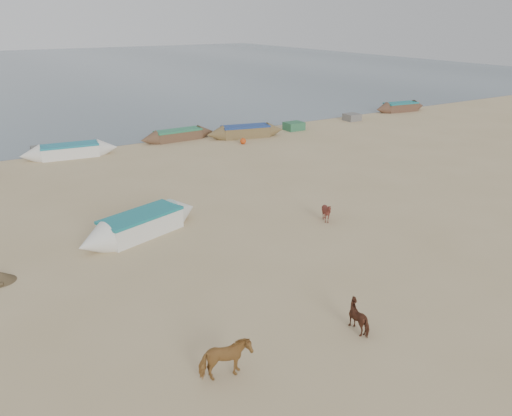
{
  "coord_description": "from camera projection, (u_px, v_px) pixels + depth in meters",
  "views": [
    {
      "loc": [
        -10.56,
        -13.22,
        8.81
      ],
      "look_at": [
        0.0,
        4.0,
        1.0
      ],
      "focal_mm": 35.0,
      "sensor_mm": 36.0,
      "label": 1
    }
  ],
  "objects": [
    {
      "name": "calf_front",
      "position": [
        327.0,
        212.0,
        22.63
      ],
      "size": [
        1.09,
        1.05,
        0.94
      ],
      "primitive_type": "imported",
      "rotation": [
        0.0,
        0.0,
        -1.13
      ],
      "color": "#56231B",
      "rests_on": "ground"
    },
    {
      "name": "ground",
      "position": [
        311.0,
        265.0,
        18.83
      ],
      "size": [
        140.0,
        140.0,
        0.0
      ],
      "primitive_type": "plane",
      "color": "tan",
      "rests_on": "ground"
    },
    {
      "name": "near_canoe",
      "position": [
        141.0,
        224.0,
        21.3
      ],
      "size": [
        6.14,
        3.2,
        0.97
      ],
      "primitive_type": null,
      "rotation": [
        0.0,
        0.0,
        0.31
      ],
      "color": "white",
      "rests_on": "ground"
    },
    {
      "name": "sea",
      "position": [
        15.0,
        71.0,
        84.04
      ],
      "size": [
        160.0,
        160.0,
        0.0
      ],
      "primitive_type": "plane",
      "color": "slate",
      "rests_on": "ground"
    },
    {
      "name": "cow_adult",
      "position": [
        225.0,
        359.0,
        12.78
      ],
      "size": [
        1.44,
        0.84,
        1.14
      ],
      "primitive_type": "imported",
      "rotation": [
        0.0,
        0.0,
        1.4
      ],
      "color": "olive",
      "rests_on": "ground"
    },
    {
      "name": "waterline_canoes",
      "position": [
        109.0,
        147.0,
        34.16
      ],
      "size": [
        56.73,
        5.44,
        0.92
      ],
      "color": "brown",
      "rests_on": "ground"
    },
    {
      "name": "calf_right",
      "position": [
        361.0,
        317.0,
        14.82
      ],
      "size": [
        1.02,
        1.1,
        0.9
      ],
      "primitive_type": "imported",
      "rotation": [
        0.0,
        0.0,
        1.92
      ],
      "color": "#542B1B",
      "rests_on": "ground"
    },
    {
      "name": "beach_clutter",
      "position": [
        184.0,
        141.0,
        36.25
      ],
      "size": [
        44.18,
        5.74,
        0.64
      ],
      "color": "#306B35",
      "rests_on": "ground"
    }
  ]
}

